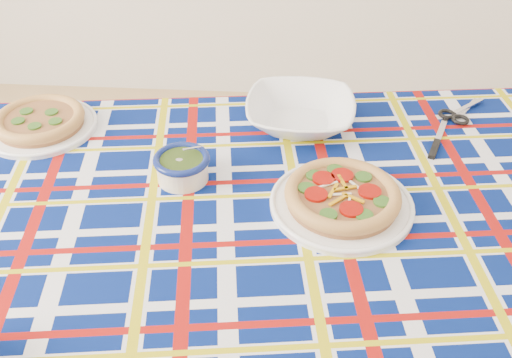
# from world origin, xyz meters

# --- Properties ---
(dining_table) EXTENTS (1.54, 1.07, 0.67)m
(dining_table) POSITION_xyz_m (0.33, 0.30, 0.61)
(dining_table) COLOR brown
(dining_table) RESTS_ON floor
(tablecloth) EXTENTS (1.57, 1.11, 0.09)m
(tablecloth) POSITION_xyz_m (0.33, 0.30, 0.63)
(tablecloth) COLOR #051658
(tablecloth) RESTS_ON dining_table
(main_focaccia_plate) EXTENTS (0.30, 0.30, 0.06)m
(main_focaccia_plate) POSITION_xyz_m (0.48, 0.32, 0.71)
(main_focaccia_plate) COLOR brown
(main_focaccia_plate) RESTS_ON tablecloth
(pesto_bowl) EXTENTS (0.14, 0.14, 0.07)m
(pesto_bowl) POSITION_xyz_m (0.16, 0.39, 0.71)
(pesto_bowl) COLOR #20320D
(pesto_bowl) RESTS_ON tablecloth
(serving_bowl) EXTENTS (0.27, 0.27, 0.06)m
(serving_bowl) POSITION_xyz_m (0.40, 0.63, 0.71)
(serving_bowl) COLOR white
(serving_bowl) RESTS_ON tablecloth
(second_focaccia_plate) EXTENTS (0.30, 0.30, 0.05)m
(second_focaccia_plate) POSITION_xyz_m (-0.21, 0.56, 0.70)
(second_focaccia_plate) COLOR brown
(second_focaccia_plate) RESTS_ON tablecloth
(table_knife) EXTENTS (0.08, 0.19, 0.01)m
(table_knife) POSITION_xyz_m (0.73, 0.61, 0.68)
(table_knife) COLOR silver
(table_knife) RESTS_ON tablecloth
(kitchen_scissors) EXTENTS (0.18, 0.19, 0.01)m
(kitchen_scissors) POSITION_xyz_m (0.82, 0.72, 0.68)
(kitchen_scissors) COLOR silver
(kitchen_scissors) RESTS_ON tablecloth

